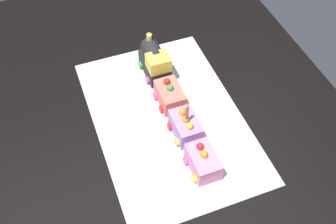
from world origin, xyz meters
TOP-DOWN VIEW (x-y plane):
  - ground_plane at (0.00, 0.00)m, footprint 8.00×8.00m
  - dining_table at (0.00, 0.00)m, footprint 1.40×1.00m
  - cake_board at (0.03, -0.01)m, footprint 0.60×0.40m
  - cake_locomotive at (-0.15, 0.01)m, footprint 0.14×0.08m
  - cake_car_gondola_coral at (-0.02, 0.01)m, footprint 0.10×0.08m
  - cake_car_caboose_lavender at (0.09, 0.01)m, footprint 0.10×0.08m
  - cake_car_tanker_bubblegum at (0.21, 0.01)m, footprint 0.10×0.08m
  - birthday_candle at (0.10, 0.01)m, footprint 0.01×0.01m

SIDE VIEW (x-z plane):
  - ground_plane at x=0.00m, z-range 0.00..0.00m
  - dining_table at x=0.00m, z-range 0.26..1.00m
  - cake_board at x=0.03m, z-range 0.74..0.74m
  - cake_car_gondola_coral at x=-0.02m, z-range 0.74..0.81m
  - cake_car_tanker_bubblegum at x=0.21m, z-range 0.74..0.81m
  - cake_car_caboose_lavender at x=0.09m, z-range 0.74..0.81m
  - cake_locomotive at x=-0.15m, z-range 0.73..0.85m
  - birthday_candle at x=0.10m, z-range 0.81..0.87m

